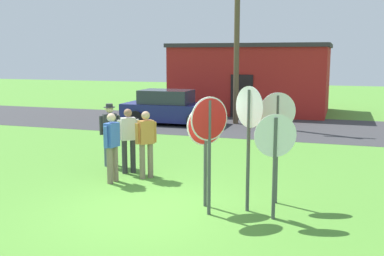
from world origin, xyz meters
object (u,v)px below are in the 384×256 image
(stop_sign_leaning_right, at_px, (277,128))
(person_near_signs, at_px, (146,141))
(utility_pole, at_px, (237,19))
(stop_sign_nearest, at_px, (275,148))
(parked_car_on_street, at_px, (170,108))
(stop_sign_rear_left, at_px, (249,126))
(person_holding_notes, at_px, (110,131))
(person_in_teal, at_px, (112,144))
(stop_sign_low_front, at_px, (206,137))
(stop_sign_center_cluster, at_px, (209,134))
(person_in_dark_shirt, at_px, (128,136))

(stop_sign_leaning_right, bearing_deg, person_near_signs, 164.56)
(utility_pole, height_order, stop_sign_leaning_right, utility_pole)
(stop_sign_nearest, xyz_separation_m, stop_sign_leaning_right, (-0.10, 1.00, 0.22))
(stop_sign_leaning_right, xyz_separation_m, person_near_signs, (-3.33, 0.92, -0.63))
(parked_car_on_street, bearing_deg, stop_sign_rear_left, -61.71)
(parked_car_on_street, xyz_separation_m, stop_sign_rear_left, (5.57, -10.35, 1.01))
(utility_pole, relative_size, person_holding_notes, 5.07)
(stop_sign_rear_left, bearing_deg, stop_sign_nearest, -28.43)
(stop_sign_nearest, relative_size, person_in_teal, 1.18)
(stop_sign_low_front, height_order, person_in_teal, stop_sign_low_front)
(stop_sign_leaning_right, bearing_deg, person_holding_notes, 159.49)
(stop_sign_nearest, xyz_separation_m, stop_sign_center_cluster, (-1.22, -0.14, 0.22))
(stop_sign_nearest, bearing_deg, stop_sign_rear_left, 151.57)
(parked_car_on_street, height_order, stop_sign_rear_left, stop_sign_rear_left)
(stop_sign_nearest, xyz_separation_m, person_in_teal, (-4.06, 1.31, -0.41))
(utility_pole, relative_size, stop_sign_leaning_right, 3.81)
(stop_sign_rear_left, distance_m, stop_sign_low_front, 0.92)
(parked_car_on_street, height_order, stop_sign_center_cluster, stop_sign_center_cluster)
(stop_sign_center_cluster, xyz_separation_m, stop_sign_low_front, (-0.21, 0.45, -0.15))
(stop_sign_nearest, relative_size, stop_sign_center_cluster, 0.87)
(person_in_dark_shirt, bearing_deg, person_near_signs, -27.15)
(stop_sign_leaning_right, height_order, person_holding_notes, stop_sign_leaning_right)
(utility_pole, height_order, parked_car_on_street, utility_pole)
(person_in_teal, distance_m, person_near_signs, 0.87)
(stop_sign_low_front, bearing_deg, stop_sign_leaning_right, 27.29)
(stop_sign_leaning_right, relative_size, person_in_teal, 1.37)
(person_near_signs, distance_m, person_holding_notes, 1.71)
(stop_sign_rear_left, bearing_deg, stop_sign_center_cluster, -146.55)
(stop_sign_nearest, bearing_deg, person_near_signs, 150.87)
(parked_car_on_street, bearing_deg, person_in_teal, -77.52)
(stop_sign_low_front, bearing_deg, stop_sign_center_cluster, -65.20)
(person_near_signs, bearing_deg, stop_sign_nearest, -29.13)
(stop_sign_rear_left, relative_size, person_holding_notes, 1.42)
(stop_sign_low_front, bearing_deg, stop_sign_nearest, -12.36)
(stop_sign_rear_left, relative_size, person_in_teal, 1.46)
(stop_sign_nearest, xyz_separation_m, stop_sign_rear_left, (-0.55, 0.30, 0.34))
(stop_sign_center_cluster, distance_m, person_in_dark_shirt, 3.79)
(utility_pole, relative_size, stop_sign_low_front, 4.21)
(person_in_teal, relative_size, person_near_signs, 1.00)
(stop_sign_nearest, distance_m, person_near_signs, 3.96)
(stop_sign_rear_left, xyz_separation_m, person_near_signs, (-2.89, 1.62, -0.75))
(person_in_dark_shirt, bearing_deg, stop_sign_rear_left, -28.88)
(parked_car_on_street, relative_size, stop_sign_rear_left, 1.75)
(person_near_signs, bearing_deg, utility_pole, 89.55)
(stop_sign_nearest, height_order, stop_sign_low_front, stop_sign_low_front)
(stop_sign_nearest, bearing_deg, person_holding_notes, 150.36)
(parked_car_on_street, bearing_deg, person_near_signs, -72.90)
(utility_pole, distance_m, person_holding_notes, 9.64)
(person_near_signs, bearing_deg, stop_sign_leaning_right, -15.44)
(parked_car_on_street, xyz_separation_m, stop_sign_nearest, (6.12, -10.65, 0.67))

